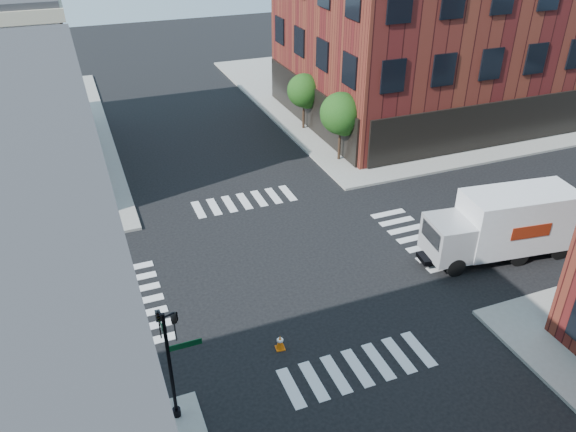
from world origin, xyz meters
The scene contains 8 objects.
ground centered at (0.00, 0.00, 0.00)m, with size 120.00×120.00×0.00m, color black.
sidewalk_ne centered at (21.00, 21.00, 0.07)m, with size 30.00×30.00×0.15m, color gray.
building_ne centered at (20.50, 16.00, 6.00)m, with size 25.00×16.00×12.00m, color #471112.
tree_near centered at (7.56, 9.98, 3.16)m, with size 2.69×2.69×4.49m.
tree_far centered at (7.56, 15.98, 2.87)m, with size 2.43×2.43×4.07m.
signal_pole centered at (-6.72, -6.68, 2.86)m, with size 1.29×1.24×4.60m.
box_truck centered at (9.93, -2.79, 1.76)m, with size 7.65×3.15×3.38m.
traffic_cone centered at (-2.34, -4.95, 0.32)m, with size 0.40×0.40×0.66m.
Camera 1 is at (-8.08, -20.30, 15.64)m, focal length 35.00 mm.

